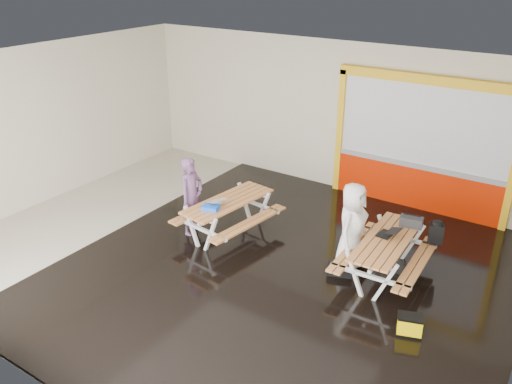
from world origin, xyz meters
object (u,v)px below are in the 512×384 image
Objects in this scene: laptop_left at (215,202)px; dark_case at (340,269)px; person_right at (352,227)px; fluke_bag at (410,325)px; laptop_right at (388,233)px; toolbox at (411,222)px; picnic_table_right at (386,248)px; backpack at (436,232)px; person_left at (192,197)px; picnic_table_left at (228,209)px; blue_pouch at (211,208)px.

laptop_left is 2.69m from dark_case.
person_right is at bearing 12.16° from laptop_left.
laptop_left is at bearing 170.43° from fluke_bag.
fluke_bag is (4.15, -0.70, -0.64)m from laptop_left.
toolbox is (0.21, 0.55, 0.04)m from laptop_right.
person_right is (-0.65, -0.01, 0.23)m from picnic_table_right.
dark_case is (-0.03, -0.32, -0.71)m from person_right.
backpack is 0.99× the size of fluke_bag.
person_right is at bearing -179.39° from picnic_table_right.
dark_case is (3.14, 0.27, -0.70)m from person_left.
backpack reaches higher than dark_case.
person_left is 3.85m from laptop_right.
picnic_table_left is 0.57m from blue_pouch.
laptop_right is 1.78m from fluke_bag.
dark_case is at bearing -1.41° from picnic_table_left.
laptop_left is 1.07× the size of fluke_bag.
toolbox is 1.52m from dark_case.
fluke_bag is at bearing -13.92° from picnic_table_left.
picnic_table_left is at bearing -164.46° from toolbox.
person_right is 2.66m from blue_pouch.
fluke_bag is (4.06, -1.01, -0.40)m from picnic_table_left.
toolbox is (0.83, 0.67, 0.05)m from person_right.
picnic_table_left is 5.08× the size of toolbox.
picnic_table_right is at bearing 13.81° from blue_pouch.
toolbox is 1.00× the size of backpack.
blue_pouch is at bearing -166.19° from picnic_table_right.
dark_case is 1.84m from fluke_bag.
blue_pouch is (-3.16, -0.90, -0.01)m from laptop_right.
person_right is 3.75× the size of dark_case.
person_left reaches higher than picnic_table_left.
person_left is at bearing -177.81° from laptop_left.
laptop_left is at bearing -168.08° from laptop_right.
picnic_table_right is 1.25× the size of person_left.
person_right reaches higher than laptop_right.
blue_pouch is 0.73× the size of toolbox.
toolbox is at bearing 15.54° from picnic_table_left.
fluke_bag is (4.71, -0.68, -0.63)m from person_left.
person_right is at bearing -81.17° from person_left.
laptop_right is at bearing 123.75° from fluke_bag.
picnic_table_left is 5.44× the size of laptop_right.
blue_pouch is at bearing -156.71° from toolbox.
fluke_bag is at bearing -99.81° from person_left.
laptop_left is (-0.09, -0.31, 0.24)m from picnic_table_left.
person_left is (-3.82, -0.59, 0.22)m from picnic_table_right.
dark_case is at bearing 173.40° from person_right.
blue_pouch is 4.16m from fluke_bag.
laptop_left is 1.09× the size of toolbox.
laptop_right is at bearing -132.27° from backpack.
picnic_table_left reaches higher than dark_case.
laptop_right is (3.23, 0.68, 0.00)m from laptop_left.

